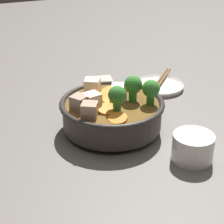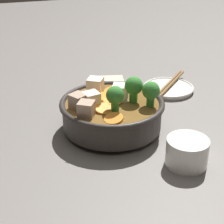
% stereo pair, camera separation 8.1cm
% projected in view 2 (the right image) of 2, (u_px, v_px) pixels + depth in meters
% --- Properties ---
extents(ground_plane, '(3.00, 3.00, 0.00)m').
position_uv_depth(ground_plane, '(112.00, 129.00, 0.83)').
color(ground_plane, slate).
extents(stirfry_bowl, '(0.23, 0.23, 0.12)m').
position_uv_depth(stirfry_bowl, '(112.00, 110.00, 0.80)').
color(stirfry_bowl, '#38332D').
rests_on(stirfry_bowl, ground_plane).
extents(side_saucer, '(0.14, 0.14, 0.01)m').
position_uv_depth(side_saucer, '(168.00, 88.00, 1.01)').
color(side_saucer, white).
rests_on(side_saucer, ground_plane).
extents(tea_cup, '(0.08, 0.08, 0.05)m').
position_uv_depth(tea_cup, '(187.00, 152.00, 0.70)').
color(tea_cup, white).
rests_on(tea_cup, ground_plane).
extents(napkin, '(0.12, 0.10, 0.00)m').
position_uv_depth(napkin, '(111.00, 83.00, 1.06)').
color(napkin, beige).
rests_on(napkin, ground_plane).
extents(chopsticks_pair, '(0.16, 0.17, 0.01)m').
position_uv_depth(chopsticks_pair, '(169.00, 85.00, 1.00)').
color(chopsticks_pair, olive).
rests_on(chopsticks_pair, side_saucer).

